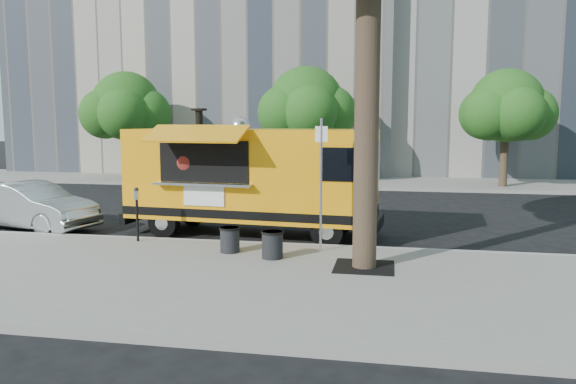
# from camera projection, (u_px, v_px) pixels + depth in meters

# --- Properties ---
(ground) EXTENTS (120.00, 120.00, 0.00)m
(ground) POSITION_uv_depth(u_px,v_px,m) (269.00, 240.00, 14.59)
(ground) COLOR black
(ground) RESTS_ON ground
(sidewalk) EXTENTS (60.00, 6.00, 0.15)m
(sidewalk) POSITION_uv_depth(u_px,v_px,m) (223.00, 280.00, 10.68)
(sidewalk) COLOR gray
(sidewalk) RESTS_ON ground
(curb) EXTENTS (60.00, 0.14, 0.16)m
(curb) POSITION_uv_depth(u_px,v_px,m) (261.00, 245.00, 13.67)
(curb) COLOR #999993
(curb) RESTS_ON ground
(far_sidewalk) EXTENTS (60.00, 5.00, 0.15)m
(far_sidewalk) POSITION_uv_depth(u_px,v_px,m) (328.00, 182.00, 27.74)
(far_sidewalk) COLOR gray
(far_sidewalk) RESTS_ON ground
(building_mid) EXTENTS (20.00, 14.00, 20.00)m
(building_mid) POSITION_uv_depth(u_px,v_px,m) (547.00, 4.00, 33.54)
(building_mid) COLOR gray
(building_mid) RESTS_ON ground
(tree_well) EXTENTS (1.20, 1.20, 0.02)m
(tree_well) POSITION_uv_depth(u_px,v_px,m) (364.00, 267.00, 11.36)
(tree_well) COLOR black
(tree_well) RESTS_ON sidewalk
(far_tree_a) EXTENTS (3.42, 3.42, 5.36)m
(far_tree_a) POSITION_uv_depth(u_px,v_px,m) (126.00, 106.00, 27.92)
(far_tree_a) COLOR #33261C
(far_tree_a) RESTS_ON far_sidewalk
(far_tree_b) EXTENTS (3.60, 3.60, 5.50)m
(far_tree_b) POSITION_uv_depth(u_px,v_px,m) (306.00, 105.00, 26.66)
(far_tree_b) COLOR #33261C
(far_tree_b) RESTS_ON far_sidewalk
(far_tree_c) EXTENTS (3.24, 3.24, 5.21)m
(far_tree_c) POSITION_uv_depth(u_px,v_px,m) (506.00, 106.00, 24.74)
(far_tree_c) COLOR #33261C
(far_tree_c) RESTS_ON far_sidewalk
(sign_post) EXTENTS (0.28, 0.06, 3.00)m
(sign_post) POSITION_uv_depth(u_px,v_px,m) (321.00, 177.00, 12.56)
(sign_post) COLOR silver
(sign_post) RESTS_ON sidewalk
(parking_meter) EXTENTS (0.11, 0.11, 1.33)m
(parking_meter) POSITION_uv_depth(u_px,v_px,m) (137.00, 208.00, 13.69)
(parking_meter) COLOR black
(parking_meter) RESTS_ON sidewalk
(food_truck) EXTENTS (7.04, 3.47, 3.40)m
(food_truck) POSITION_uv_depth(u_px,v_px,m) (250.00, 177.00, 15.06)
(food_truck) COLOR #FFA10D
(food_truck) RESTS_ON ground
(sedan) EXTENTS (4.32, 2.41, 1.35)m
(sedan) POSITION_uv_depth(u_px,v_px,m) (31.00, 206.00, 15.98)
(sedan) COLOR #B1B5B9
(sedan) RESTS_ON ground
(trash_bin_left) EXTENTS (0.49, 0.49, 0.59)m
(trash_bin_left) POSITION_uv_depth(u_px,v_px,m) (272.00, 244.00, 12.06)
(trash_bin_left) COLOR black
(trash_bin_left) RESTS_ON sidewalk
(trash_bin_right) EXTENTS (0.47, 0.47, 0.57)m
(trash_bin_right) POSITION_uv_depth(u_px,v_px,m) (230.00, 239.00, 12.62)
(trash_bin_right) COLOR black
(trash_bin_right) RESTS_ON sidewalk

